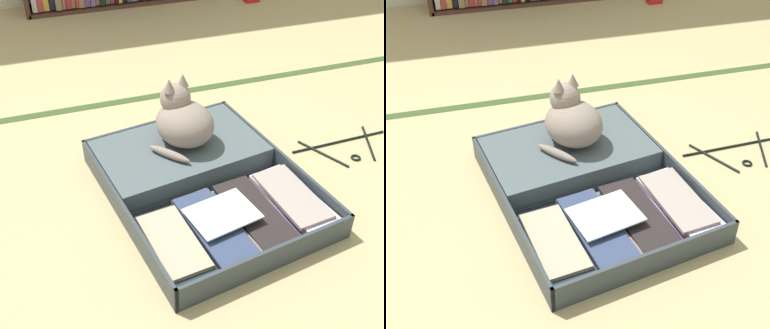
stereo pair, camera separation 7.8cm
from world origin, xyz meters
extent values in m
plane|color=tan|center=(0.00, 0.00, 0.00)|extent=(10.00, 10.00, 0.00)
cube|color=#395327|center=(0.00, 0.92, 0.00)|extent=(4.80, 0.05, 0.00)
cube|color=#343E44|center=(0.17, -0.07, 0.01)|extent=(0.72, 0.52, 0.01)
cube|color=#343E44|center=(0.20, -0.27, 0.05)|extent=(0.66, 0.12, 0.10)
cube|color=#343E44|center=(-0.15, -0.12, 0.05)|extent=(0.08, 0.42, 0.10)
cube|color=#343E44|center=(0.49, -0.02, 0.05)|extent=(0.08, 0.42, 0.10)
cube|color=#45515D|center=(0.17, -0.07, 0.02)|extent=(0.69, 0.49, 0.01)
cube|color=#343E44|center=(0.10, 0.34, 0.01)|extent=(0.72, 0.52, 0.01)
cube|color=#343E44|center=(0.07, 0.55, 0.05)|extent=(0.66, 0.12, 0.10)
cube|color=#343E44|center=(-0.22, 0.29, 0.05)|extent=(0.08, 0.42, 0.10)
cube|color=#343E44|center=(0.42, 0.40, 0.05)|extent=(0.08, 0.42, 0.10)
cube|color=#45515D|center=(0.10, 0.34, 0.02)|extent=(0.69, 0.49, 0.01)
cylinder|color=black|center=(0.13, 0.14, 0.02)|extent=(0.64, 0.12, 0.02)
cube|color=navy|center=(-0.06, -0.11, 0.03)|extent=(0.20, 0.34, 0.02)
cube|color=#1F2A2F|center=(-0.06, -0.11, 0.05)|extent=(0.19, 0.35, 0.02)
cube|color=tan|center=(-0.06, -0.11, 0.07)|extent=(0.18, 0.32, 0.01)
cube|color=gray|center=(0.09, -0.09, 0.03)|extent=(0.20, 0.36, 0.02)
cube|color=#7A6460|center=(0.09, -0.08, 0.05)|extent=(0.21, 0.38, 0.02)
cube|color=navy|center=(0.09, -0.09, 0.07)|extent=(0.20, 0.37, 0.01)
cube|color=slate|center=(0.24, -0.05, 0.03)|extent=(0.21, 0.38, 0.01)
cube|color=#394075|center=(0.25, -0.06, 0.04)|extent=(0.20, 0.33, 0.02)
cube|color=#292223|center=(0.25, -0.06, 0.06)|extent=(0.19, 0.38, 0.01)
cube|color=#9373A2|center=(0.40, -0.04, 0.03)|extent=(0.19, 0.35, 0.02)
cube|color=silver|center=(0.41, -0.04, 0.05)|extent=(0.21, 0.37, 0.02)
cube|color=#A79891|center=(0.40, -0.04, 0.07)|extent=(0.18, 0.33, 0.01)
cube|color=white|center=(0.12, -0.07, 0.09)|extent=(0.25, 0.21, 0.01)
cube|color=#4F5C61|center=(0.10, 0.34, 0.06)|extent=(0.69, 0.49, 0.09)
torus|color=white|center=(0.02, 0.33, 0.10)|extent=(0.12, 0.12, 0.01)
cylinder|color=black|center=(-0.11, 0.50, 0.05)|extent=(0.02, 0.02, 0.09)
cylinder|color=black|center=(0.25, 0.56, 0.05)|extent=(0.02, 0.02, 0.09)
cube|color=#E83836|center=(0.34, -0.24, 0.08)|extent=(0.03, 0.01, 0.03)
cube|color=#338B45|center=(0.15, -0.27, 0.05)|extent=(0.04, 0.01, 0.02)
ellipsoid|color=gray|center=(0.13, 0.36, 0.19)|extent=(0.29, 0.31, 0.17)
ellipsoid|color=gray|center=(0.10, 0.42, 0.15)|extent=(0.17, 0.14, 0.09)
sphere|color=gray|center=(0.11, 0.41, 0.27)|extent=(0.12, 0.12, 0.12)
cone|color=gray|center=(0.14, 0.42, 0.34)|extent=(0.05, 0.05, 0.05)
cone|color=gray|center=(0.08, 0.39, 0.34)|extent=(0.05, 0.05, 0.05)
sphere|color=#CFCA47|center=(0.11, 0.46, 0.28)|extent=(0.02, 0.02, 0.02)
sphere|color=#CFCA47|center=(0.07, 0.45, 0.28)|extent=(0.02, 0.02, 0.02)
ellipsoid|color=gray|center=(0.04, 0.28, 0.12)|extent=(0.14, 0.16, 0.03)
cylinder|color=black|center=(0.80, 0.28, 0.01)|extent=(0.45, 0.02, 0.01)
cylinder|color=black|center=(0.91, 0.23, 0.01)|extent=(0.10, 0.23, 0.01)
cylinder|color=black|center=(0.69, 0.23, 0.01)|extent=(0.12, 0.23, 0.01)
torus|color=black|center=(0.80, 0.16, 0.01)|extent=(0.04, 0.04, 0.01)
camera|label=1|loc=(-0.36, -1.19, 1.24)|focal=46.79mm
camera|label=2|loc=(-0.29, -1.22, 1.24)|focal=46.79mm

